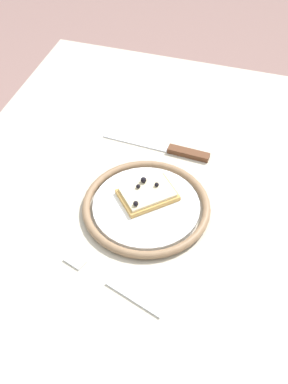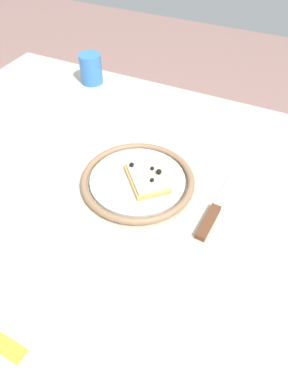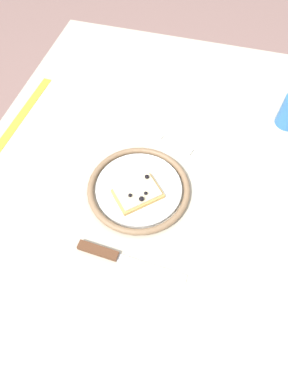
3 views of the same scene
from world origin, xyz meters
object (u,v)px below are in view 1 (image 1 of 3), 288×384
at_px(knife, 174,150).
at_px(fork, 111,284).
at_px(pizza_slice_near, 148,194).
at_px(dining_table, 144,255).
at_px(plate, 146,206).

xyz_separation_m(knife, fork, (-0.35, 0.02, -0.00)).
xyz_separation_m(pizza_slice_near, knife, (0.15, -0.01, -0.02)).
relative_size(dining_table, fork, 5.99).
xyz_separation_m(dining_table, knife, (0.22, 0.00, 0.09)).
xyz_separation_m(plate, fork, (-0.18, 0.01, -0.01)).
height_order(pizza_slice_near, fork, pizza_slice_near).
relative_size(pizza_slice_near, knife, 0.53).
relative_size(dining_table, pizza_slice_near, 9.24).
xyz_separation_m(dining_table, fork, (-0.13, 0.02, 0.08)).
distance_m(dining_table, fork, 0.15).
bearing_deg(plate, dining_table, -169.22).
bearing_deg(dining_table, pizza_slice_near, 10.61).
bearing_deg(knife, plate, 177.05).
relative_size(dining_table, plate, 4.78).
distance_m(dining_table, pizza_slice_near, 0.12).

